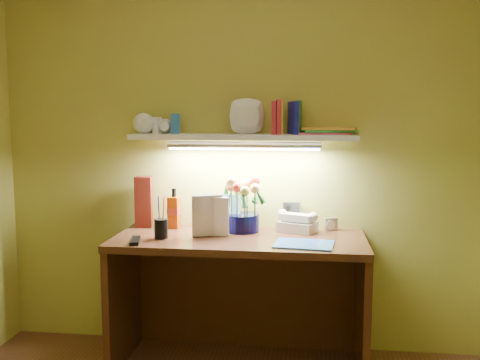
% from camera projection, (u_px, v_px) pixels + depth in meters
% --- Properties ---
extents(desk, '(1.40, 0.60, 0.75)m').
position_uv_depth(desk, '(239.00, 302.00, 3.02)').
color(desk, '#3C2210').
rests_on(desk, ground).
extents(flower_bouquet, '(0.23, 0.23, 0.36)m').
position_uv_depth(flower_bouquet, '(242.00, 201.00, 3.11)').
color(flower_bouquet, '#060633').
rests_on(flower_bouquet, desk).
extents(telephone, '(0.25, 0.22, 0.12)m').
position_uv_depth(telephone, '(298.00, 221.00, 3.11)').
color(telephone, beige).
rests_on(telephone, desk).
extents(desk_clock, '(0.08, 0.06, 0.08)m').
position_uv_depth(desk_clock, '(331.00, 224.00, 3.14)').
color(desk_clock, '#B3B3B8').
rests_on(desk_clock, desk).
extents(whisky_bottle, '(0.07, 0.07, 0.24)m').
position_uv_depth(whisky_bottle, '(174.00, 208.00, 3.19)').
color(whisky_bottle, '#A53B08').
rests_on(whisky_bottle, desk).
extents(whisky_box, '(0.11, 0.11, 0.31)m').
position_uv_depth(whisky_box, '(144.00, 202.00, 3.23)').
color(whisky_box, '#5B170D').
rests_on(whisky_box, desk).
extents(pen_cup, '(0.10, 0.10, 0.18)m').
position_uv_depth(pen_cup, '(161.00, 222.00, 2.93)').
color(pen_cup, black).
rests_on(pen_cup, desk).
extents(art_card, '(0.22, 0.09, 0.21)m').
position_uv_depth(art_card, '(222.00, 212.00, 3.16)').
color(art_card, white).
rests_on(art_card, desk).
extents(tv_remote, '(0.08, 0.17, 0.02)m').
position_uv_depth(tv_remote, '(135.00, 241.00, 2.85)').
color(tv_remote, black).
rests_on(tv_remote, desk).
extents(blue_folder, '(0.33, 0.26, 0.01)m').
position_uv_depth(blue_folder, '(304.00, 244.00, 2.79)').
color(blue_folder, '#3070C1').
rests_on(blue_folder, desk).
extents(desk_book_a, '(0.17, 0.08, 0.23)m').
position_uv_depth(desk_book_a, '(192.00, 216.00, 2.96)').
color(desk_book_a, beige).
rests_on(desk_book_a, desk).
extents(desk_book_b, '(0.16, 0.02, 0.22)m').
position_uv_depth(desk_book_b, '(201.00, 216.00, 3.00)').
color(desk_book_b, white).
rests_on(desk_book_b, desk).
extents(wall_shelf, '(1.31, 0.29, 0.23)m').
position_uv_depth(wall_shelf, '(248.00, 131.00, 3.08)').
color(wall_shelf, white).
rests_on(wall_shelf, ground).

